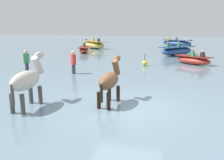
% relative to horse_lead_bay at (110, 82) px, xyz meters
% --- Properties ---
extents(ground_plane, '(120.00, 120.00, 0.00)m').
position_rel_horse_lead_bay_xyz_m(ground_plane, '(0.53, -0.11, -1.14)').
color(ground_plane, '#756B56').
extents(water_surface, '(90.00, 90.00, 0.37)m').
position_rel_horse_lead_bay_xyz_m(water_surface, '(0.53, 9.89, -0.96)').
color(water_surface, slate).
rests_on(water_surface, ground).
extents(horse_lead_bay, '(0.58, 1.78, 1.93)m').
position_rel_horse_lead_bay_xyz_m(horse_lead_bay, '(0.00, 0.00, 0.00)').
color(horse_lead_bay, brown).
rests_on(horse_lead_bay, ground).
extents(horse_trailing_pinto, '(0.54, 1.90, 2.08)m').
position_rel_horse_lead_bay_xyz_m(horse_trailing_pinto, '(-2.41, -1.01, 0.09)').
color(horse_trailing_pinto, beige).
rests_on(horse_trailing_pinto, ground).
extents(boat_far_offshore, '(1.73, 3.07, 1.02)m').
position_rel_horse_lead_bay_xyz_m(boat_far_offshore, '(-6.80, 15.13, -0.49)').
color(boat_far_offshore, '#BC382D').
rests_on(boat_far_offshore, water_surface).
extents(boat_distant_west, '(4.19, 3.09, 1.23)m').
position_rel_horse_lead_bay_xyz_m(boat_distant_west, '(2.04, 25.65, -0.39)').
color(boat_distant_west, '#28518E').
rests_on(boat_distant_west, water_surface).
extents(boat_mid_outer, '(3.93, 3.74, 1.31)m').
position_rel_horse_lead_bay_xyz_m(boat_mid_outer, '(-7.24, 19.50, -0.35)').
color(boat_mid_outer, gold).
rests_on(boat_mid_outer, water_surface).
extents(boat_near_starboard, '(3.39, 3.65, 1.24)m').
position_rel_horse_lead_bay_xyz_m(boat_near_starboard, '(2.10, 14.93, -0.38)').
color(boat_near_starboard, '#28518E').
rests_on(boat_near_starboard, water_surface).
extents(boat_mid_channel, '(2.62, 2.27, 1.04)m').
position_rel_horse_lead_bay_xyz_m(boat_mid_channel, '(3.22, 9.87, -0.48)').
color(boat_mid_channel, '#BC382D').
rests_on(boat_mid_channel, water_surface).
extents(person_onlooker_left, '(0.37, 0.37, 1.63)m').
position_rel_horse_lead_bay_xyz_m(person_onlooker_left, '(-3.32, 4.63, -0.28)').
color(person_onlooker_left, '#383842').
rests_on(person_onlooker_left, ground).
extents(person_wading_mid, '(0.37, 0.36, 1.63)m').
position_rel_horse_lead_bay_xyz_m(person_wading_mid, '(-6.14, 4.51, -0.28)').
color(person_wading_mid, '#383842').
rests_on(person_wading_mid, ground).
extents(channel_buoy, '(0.34, 0.34, 0.79)m').
position_rel_horse_lead_bay_xyz_m(channel_buoy, '(0.10, 8.39, -0.59)').
color(channel_buoy, yellow).
rests_on(channel_buoy, water_surface).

